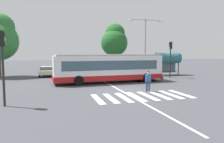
{
  "coord_description": "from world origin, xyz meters",
  "views": [
    {
      "loc": [
        -5.95,
        -16.35,
        3.22
      ],
      "look_at": [
        -0.01,
        4.27,
        1.3
      ],
      "focal_mm": 33.58,
      "sensor_mm": 36.0,
      "label": 1
    }
  ],
  "objects_px": {
    "bus_stop_shelter": "(168,58)",
    "twin_arm_street_lamp": "(145,40)",
    "parked_car_silver": "(68,70)",
    "parked_car_white": "(88,70)",
    "parked_car_charcoal": "(105,69)",
    "traffic_light_far_corner": "(170,54)",
    "background_tree_right": "(114,40)",
    "city_transit_bus": "(109,68)",
    "pedestrian_crossing_street": "(148,80)",
    "parked_car_teal": "(123,69)",
    "traffic_light_near_corner": "(3,56)",
    "parked_car_champagne": "(47,71)"
  },
  "relations": [
    {
      "from": "parked_car_champagne",
      "to": "bus_stop_shelter",
      "type": "height_order",
      "value": "bus_stop_shelter"
    },
    {
      "from": "parked_car_champagne",
      "to": "parked_car_white",
      "type": "height_order",
      "value": "same"
    },
    {
      "from": "parked_car_silver",
      "to": "twin_arm_street_lamp",
      "type": "relative_size",
      "value": 0.58
    },
    {
      "from": "parked_car_teal",
      "to": "bus_stop_shelter",
      "type": "height_order",
      "value": "bus_stop_shelter"
    },
    {
      "from": "parked_car_silver",
      "to": "parked_car_teal",
      "type": "bearing_deg",
      "value": -3.12
    },
    {
      "from": "parked_car_silver",
      "to": "parked_car_white",
      "type": "xyz_separation_m",
      "value": [
        2.82,
        -0.57,
        0.0
      ]
    },
    {
      "from": "traffic_light_far_corner",
      "to": "bus_stop_shelter",
      "type": "height_order",
      "value": "traffic_light_far_corner"
    },
    {
      "from": "parked_car_charcoal",
      "to": "parked_car_teal",
      "type": "height_order",
      "value": "same"
    },
    {
      "from": "city_transit_bus",
      "to": "pedestrian_crossing_street",
      "type": "distance_m",
      "value": 6.38
    },
    {
      "from": "pedestrian_crossing_street",
      "to": "traffic_light_far_corner",
      "type": "distance_m",
      "value": 10.71
    },
    {
      "from": "parked_car_white",
      "to": "parked_car_teal",
      "type": "bearing_deg",
      "value": 1.26
    },
    {
      "from": "parked_car_white",
      "to": "background_tree_right",
      "type": "relative_size",
      "value": 0.52
    },
    {
      "from": "parked_car_charcoal",
      "to": "background_tree_right",
      "type": "height_order",
      "value": "background_tree_right"
    },
    {
      "from": "parked_car_silver",
      "to": "parked_car_charcoal",
      "type": "height_order",
      "value": "same"
    },
    {
      "from": "twin_arm_street_lamp",
      "to": "city_transit_bus",
      "type": "bearing_deg",
      "value": -140.03
    },
    {
      "from": "parked_car_white",
      "to": "parked_car_teal",
      "type": "distance_m",
      "value": 5.42
    },
    {
      "from": "parked_car_teal",
      "to": "traffic_light_near_corner",
      "type": "height_order",
      "value": "traffic_light_near_corner"
    },
    {
      "from": "traffic_light_far_corner",
      "to": "twin_arm_street_lamp",
      "type": "height_order",
      "value": "twin_arm_street_lamp"
    },
    {
      "from": "parked_car_charcoal",
      "to": "parked_car_teal",
      "type": "bearing_deg",
      "value": -4.18
    },
    {
      "from": "parked_car_teal",
      "to": "twin_arm_street_lamp",
      "type": "bearing_deg",
      "value": -39.54
    },
    {
      "from": "city_transit_bus",
      "to": "parked_car_charcoal",
      "type": "bearing_deg",
      "value": 78.44
    },
    {
      "from": "parked_car_teal",
      "to": "traffic_light_far_corner",
      "type": "distance_m",
      "value": 7.77
    },
    {
      "from": "bus_stop_shelter",
      "to": "twin_arm_street_lamp",
      "type": "height_order",
      "value": "twin_arm_street_lamp"
    },
    {
      "from": "traffic_light_far_corner",
      "to": "background_tree_right",
      "type": "bearing_deg",
      "value": 101.56
    },
    {
      "from": "city_transit_bus",
      "to": "traffic_light_far_corner",
      "type": "relative_size",
      "value": 2.61
    },
    {
      "from": "parked_car_white",
      "to": "parked_car_charcoal",
      "type": "xyz_separation_m",
      "value": [
        2.65,
        0.32,
        0.0
      ]
    },
    {
      "from": "pedestrian_crossing_street",
      "to": "parked_car_white",
      "type": "relative_size",
      "value": 0.38
    },
    {
      "from": "traffic_light_far_corner",
      "to": "twin_arm_street_lamp",
      "type": "distance_m",
      "value": 4.78
    },
    {
      "from": "twin_arm_street_lamp",
      "to": "parked_car_silver",
      "type": "bearing_deg",
      "value": 166.73
    },
    {
      "from": "parked_car_champagne",
      "to": "parked_car_teal",
      "type": "distance_m",
      "value": 11.04
    },
    {
      "from": "pedestrian_crossing_street",
      "to": "parked_car_champagne",
      "type": "height_order",
      "value": "pedestrian_crossing_street"
    },
    {
      "from": "parked_car_silver",
      "to": "parked_car_white",
      "type": "relative_size",
      "value": 1.02
    },
    {
      "from": "parked_car_silver",
      "to": "parked_car_teal",
      "type": "relative_size",
      "value": 1.0
    },
    {
      "from": "pedestrian_crossing_street",
      "to": "traffic_light_far_corner",
      "type": "relative_size",
      "value": 0.37
    },
    {
      "from": "bus_stop_shelter",
      "to": "background_tree_right",
      "type": "xyz_separation_m",
      "value": [
        -4.55,
        11.49,
        3.21
      ]
    },
    {
      "from": "city_transit_bus",
      "to": "parked_car_silver",
      "type": "relative_size",
      "value": 2.57
    },
    {
      "from": "city_transit_bus",
      "to": "parked_car_white",
      "type": "height_order",
      "value": "city_transit_bus"
    },
    {
      "from": "pedestrian_crossing_street",
      "to": "background_tree_right",
      "type": "bearing_deg",
      "value": 80.24
    },
    {
      "from": "city_transit_bus",
      "to": "parked_car_charcoal",
      "type": "height_order",
      "value": "city_transit_bus"
    },
    {
      "from": "parked_car_white",
      "to": "traffic_light_far_corner",
      "type": "height_order",
      "value": "traffic_light_far_corner"
    },
    {
      "from": "city_transit_bus",
      "to": "parked_car_silver",
      "type": "height_order",
      "value": "city_transit_bus"
    },
    {
      "from": "city_transit_bus",
      "to": "background_tree_right",
      "type": "xyz_separation_m",
      "value": [
        5.58,
        16.5,
        4.04
      ]
    },
    {
      "from": "parked_car_champagne",
      "to": "background_tree_right",
      "type": "relative_size",
      "value": 0.52
    },
    {
      "from": "city_transit_bus",
      "to": "traffic_light_far_corner",
      "type": "xyz_separation_m",
      "value": [
        8.59,
        1.79,
        1.51
      ]
    },
    {
      "from": "parked_car_silver",
      "to": "traffic_light_far_corner",
      "type": "height_order",
      "value": "traffic_light_far_corner"
    },
    {
      "from": "pedestrian_crossing_street",
      "to": "parked_car_white",
      "type": "xyz_separation_m",
      "value": [
        -2.68,
        13.92,
        -0.2
      ]
    },
    {
      "from": "parked_car_teal",
      "to": "traffic_light_near_corner",
      "type": "relative_size",
      "value": 1.04
    },
    {
      "from": "parked_car_teal",
      "to": "traffic_light_far_corner",
      "type": "height_order",
      "value": "traffic_light_far_corner"
    },
    {
      "from": "parked_car_champagne",
      "to": "twin_arm_street_lamp",
      "type": "relative_size",
      "value": 0.57
    },
    {
      "from": "pedestrian_crossing_street",
      "to": "parked_car_charcoal",
      "type": "relative_size",
      "value": 0.38
    }
  ]
}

